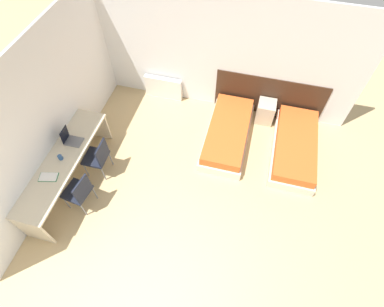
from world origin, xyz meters
TOP-DOWN VIEW (x-y plane):
  - ground_plane at (0.00, 0.00)m, footprint 20.00×20.00m
  - wall_back at (0.00, 4.44)m, footprint 6.01×0.05m
  - wall_left at (-2.53, 2.21)m, footprint 0.05×5.41m
  - headboard_panel at (1.26, 4.40)m, footprint 2.41×0.03m
  - bed_near_window at (0.55, 3.38)m, footprint 0.89×1.98m
  - bed_near_door at (1.97, 3.38)m, footprint 0.89×1.98m
  - nightstand at (1.26, 4.17)m, footprint 0.39×0.40m
  - radiator at (-1.20, 4.32)m, footprint 0.90×0.12m
  - desk at (-2.20, 1.55)m, footprint 0.61×2.47m
  - chair_near_laptop at (-1.74, 1.93)m, footprint 0.44×0.44m
  - chair_near_notebook at (-1.74, 1.15)m, footprint 0.49×0.49m
  - laptop at (-2.22, 1.98)m, footprint 0.32×0.24m
  - open_notebook at (-2.23, 1.16)m, footprint 0.35×0.25m
  - mug at (-2.22, 1.57)m, footprint 0.08×0.08m

SIDE VIEW (x-z plane):
  - ground_plane at x=0.00m, z-range 0.00..0.00m
  - bed_near_window at x=0.55m, z-range -0.01..0.40m
  - bed_near_door at x=1.97m, z-range -0.01..0.40m
  - nightstand at x=1.26m, z-range 0.00..0.53m
  - radiator at x=-1.20m, z-range 0.00..0.57m
  - headboard_panel at x=1.26m, z-range 0.00..1.01m
  - chair_near_laptop at x=-1.74m, z-range 0.06..0.96m
  - chair_near_notebook at x=-1.74m, z-range 0.06..0.96m
  - desk at x=-2.20m, z-range 0.23..1.00m
  - open_notebook at x=-2.23m, z-range 0.76..0.78m
  - mug at x=-2.22m, z-range 0.76..0.85m
  - laptop at x=-2.22m, z-range 0.67..0.99m
  - wall_back at x=0.00m, z-range 0.00..2.70m
  - wall_left at x=-2.53m, z-range 0.00..2.70m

